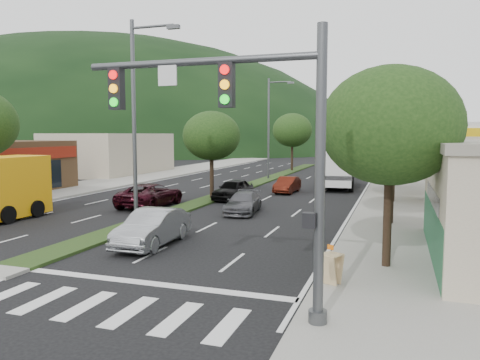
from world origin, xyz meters
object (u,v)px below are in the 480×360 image
(tree_r_e, at_px, (396,131))
(sedan_silver, at_px, (153,228))
(car_queue_a, at_px, (233,189))
(tree_med_near, at_px, (211,136))
(motorhome, at_px, (337,166))
(tree_r_b, at_px, (393,124))
(streetlight_mid, at_px, (271,123))
(suv_maroon, at_px, (151,195))
(tree_med_far, at_px, (292,130))
(tree_r_d, at_px, (396,127))
(car_queue_d, at_px, (336,178))
(traffic_signal, at_px, (254,130))
(car_queue_b, at_px, (243,203))
(car_queue_c, at_px, (287,185))
(tree_r_a, at_px, (390,126))
(a_frame_sign, at_px, (331,266))
(streetlight_near, at_px, (138,113))
(tree_r_c, at_px, (394,131))

(tree_r_e, relative_size, sedan_silver, 1.50)
(sedan_silver, xyz_separation_m, car_queue_a, (-1.33, 13.63, -0.02))
(tree_med_near, xyz_separation_m, motorhome, (7.32, 10.31, -2.61))
(tree_r_b, height_order, sedan_silver, tree_r_b)
(streetlight_mid, xyz_separation_m, suv_maroon, (-2.63, -19.25, -4.85))
(car_queue_a, bearing_deg, tree_r_b, -25.44)
(tree_med_far, bearing_deg, suv_maroon, -94.57)
(tree_med_near, height_order, streetlight_mid, streetlight_mid)
(tree_r_d, height_order, car_queue_d, tree_r_d)
(tree_r_e, xyz_separation_m, sedan_silver, (-9.17, -35.39, -4.15))
(car_queue_a, bearing_deg, traffic_signal, -63.88)
(tree_med_near, bearing_deg, tree_r_e, 61.39)
(car_queue_b, bearing_deg, car_queue_c, 81.74)
(traffic_signal, xyz_separation_m, tree_r_a, (2.97, 5.54, 0.17))
(streetlight_mid, relative_size, car_queue_a, 2.37)
(a_frame_sign, bearing_deg, streetlight_mid, 133.05)
(streetlight_near, height_order, car_queue_a, streetlight_near)
(traffic_signal, bearing_deg, car_queue_a, 110.84)
(car_queue_b, relative_size, car_queue_d, 0.75)
(a_frame_sign, bearing_deg, streetlight_near, 172.63)
(streetlight_near, bearing_deg, motorhome, 70.70)
(car_queue_b, distance_m, car_queue_c, 10.00)
(tree_med_far, relative_size, car_queue_c, 1.84)
(tree_med_far, height_order, car_queue_c, tree_med_far)
(tree_r_c, xyz_separation_m, a_frame_sign, (-1.50, -18.52, -4.06))
(tree_med_far, bearing_deg, tree_r_e, -18.43)
(streetlight_mid, bearing_deg, tree_r_d, -14.27)
(tree_r_d, bearing_deg, streetlight_mid, 165.73)
(suv_maroon, bearing_deg, car_queue_d, -123.32)
(tree_med_near, relative_size, a_frame_sign, 4.93)
(tree_r_e, distance_m, streetlight_mid, 13.73)
(car_queue_c, bearing_deg, sedan_silver, -91.64)
(tree_r_e, relative_size, car_queue_b, 1.63)
(tree_med_near, bearing_deg, car_queue_a, 9.06)
(tree_r_a, distance_m, car_queue_b, 13.00)
(motorhome, bearing_deg, tree_r_a, -84.83)
(tree_med_near, xyz_separation_m, tree_med_far, (0.00, 26.00, 0.58))
(tree_r_e, height_order, streetlight_near, streetlight_near)
(tree_r_c, xyz_separation_m, streetlight_mid, (-11.79, 13.00, 0.84))
(tree_r_b, relative_size, car_queue_c, 1.84)
(streetlight_mid, bearing_deg, tree_r_b, -60.68)
(traffic_signal, bearing_deg, tree_r_b, 77.63)
(tree_r_d, distance_m, tree_r_e, 10.00)
(car_queue_a, bearing_deg, a_frame_sign, -56.48)
(car_queue_b, relative_size, motorhome, 0.45)
(tree_r_c, bearing_deg, tree_r_b, -90.00)
(car_queue_d, bearing_deg, suv_maroon, -122.64)
(tree_r_b, height_order, car_queue_c, tree_r_b)
(tree_r_a, relative_size, tree_med_near, 1.10)
(tree_med_near, distance_m, sedan_silver, 14.18)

